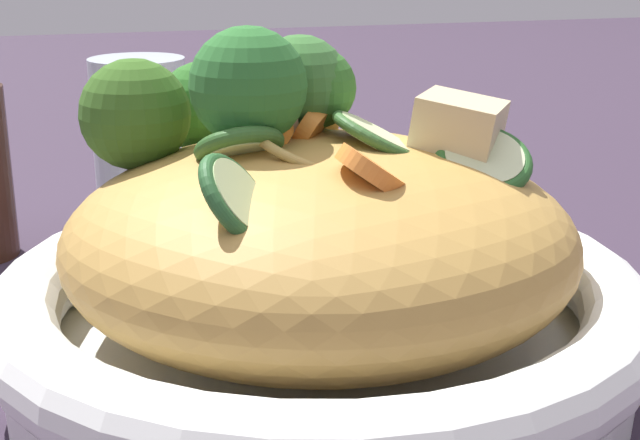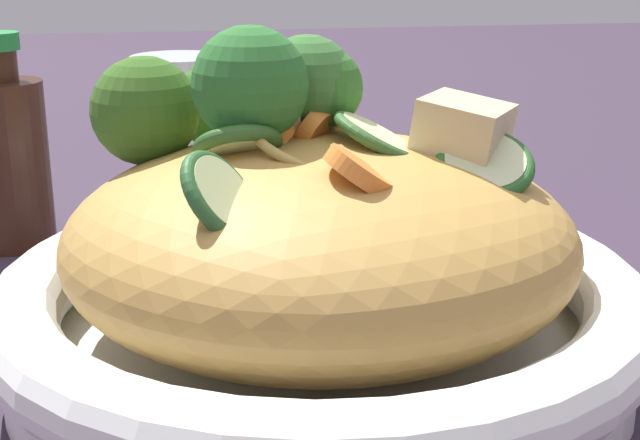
# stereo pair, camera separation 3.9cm
# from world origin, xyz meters

# --- Properties ---
(ground_plane) EXTENTS (3.00, 3.00, 0.00)m
(ground_plane) POSITION_xyz_m (0.00, 0.00, 0.00)
(ground_plane) COLOR #322636
(serving_bowl) EXTENTS (0.29, 0.29, 0.05)m
(serving_bowl) POSITION_xyz_m (0.00, 0.00, 0.03)
(serving_bowl) COLOR white
(serving_bowl) RESTS_ON ground_plane
(noodle_heap) EXTENTS (0.22, 0.22, 0.09)m
(noodle_heap) POSITION_xyz_m (-0.00, 0.00, 0.06)
(noodle_heap) COLOR #B58941
(noodle_heap) RESTS_ON serving_bowl
(broccoli_florets) EXTENTS (0.14, 0.13, 0.07)m
(broccoli_florets) POSITION_xyz_m (0.03, -0.04, 0.12)
(broccoli_florets) COLOR #92AD69
(broccoli_florets) RESTS_ON serving_bowl
(carrot_coins) EXTENTS (0.14, 0.11, 0.04)m
(carrot_coins) POSITION_xyz_m (-0.02, -0.01, 0.10)
(carrot_coins) COLOR orange
(carrot_coins) RESTS_ON serving_bowl
(zucchini_slices) EXTENTS (0.15, 0.10, 0.04)m
(zucchini_slices) POSITION_xyz_m (-0.01, 0.02, 0.10)
(zucchini_slices) COLOR beige
(zucchini_slices) RESTS_ON serving_bowl
(chicken_chunks) EXTENTS (0.12, 0.07, 0.04)m
(chicken_chunks) POSITION_xyz_m (-0.03, -0.01, 0.11)
(chicken_chunks) COLOR beige
(chicken_chunks) RESTS_ON serving_bowl
(drinking_glass) EXTENTS (0.06, 0.06, 0.11)m
(drinking_glass) POSITION_xyz_m (0.05, -0.26, 0.05)
(drinking_glass) COLOR silver
(drinking_glass) RESTS_ON ground_plane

